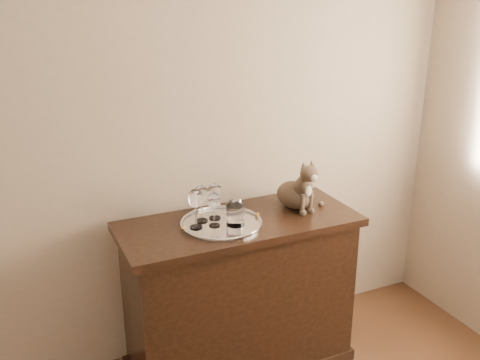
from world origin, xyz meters
The scene contains 10 objects.
wall_back centered at (0.00, 2.25, 1.35)m, with size 4.00×0.10×2.70m, color tan.
sideboard centered at (0.60, 1.94, 0.42)m, with size 1.20×0.50×0.85m, color black, non-canonical shape.
tray centered at (0.50, 1.93, 0.85)m, with size 0.40×0.40×0.01m, color silver.
wine_glass_a centered at (0.42, 1.99, 0.95)m, with size 0.07×0.07×0.19m, color white, non-canonical shape.
wine_glass_b centered at (0.49, 2.00, 0.95)m, with size 0.07×0.07×0.19m, color white, non-canonical shape.
wine_glass_c centered at (0.37, 1.93, 0.96)m, with size 0.07×0.07×0.20m, color white, non-canonical shape.
wine_glass_d centered at (0.46, 1.92, 0.94)m, with size 0.06×0.06×0.17m, color silver, non-canonical shape.
tumbler_a centered at (0.55, 1.88, 0.91)m, with size 0.09×0.09×0.10m, color silver.
tumbler_c centered at (0.59, 1.96, 0.90)m, with size 0.08×0.08×0.09m, color silver.
cat centered at (0.94, 1.98, 0.99)m, with size 0.28×0.26×0.28m, color brown, non-canonical shape.
Camera 1 is at (-0.40, -0.27, 1.92)m, focal length 40.00 mm.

